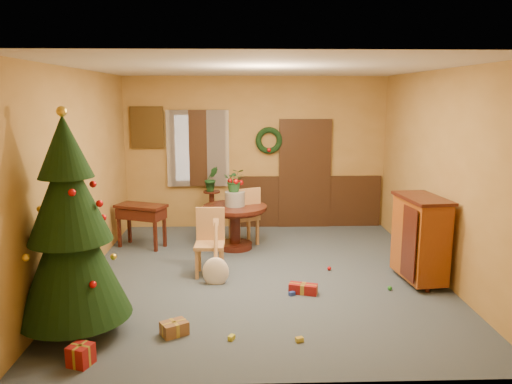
{
  "coord_description": "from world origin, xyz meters",
  "views": [
    {
      "loc": [
        -0.31,
        -6.81,
        2.54
      ],
      "look_at": [
        -0.07,
        0.4,
        1.14
      ],
      "focal_mm": 35.0,
      "sensor_mm": 36.0,
      "label": 1
    }
  ],
  "objects_px": {
    "christmas_tree": "(70,231)",
    "sideboard": "(420,237)",
    "dining_table": "(235,219)",
    "writing_desk": "(141,215)",
    "chair_near": "(210,239)"
  },
  "relations": [
    {
      "from": "dining_table",
      "to": "writing_desk",
      "type": "height_order",
      "value": "writing_desk"
    },
    {
      "from": "christmas_tree",
      "to": "chair_near",
      "type": "bearing_deg",
      "value": 53.99
    },
    {
      "from": "christmas_tree",
      "to": "sideboard",
      "type": "distance_m",
      "value": 4.48
    },
    {
      "from": "writing_desk",
      "to": "sideboard",
      "type": "bearing_deg",
      "value": -23.04
    },
    {
      "from": "chair_near",
      "to": "christmas_tree",
      "type": "xyz_separation_m",
      "value": [
        -1.33,
        -1.84,
        0.65
      ]
    },
    {
      "from": "chair_near",
      "to": "christmas_tree",
      "type": "height_order",
      "value": "christmas_tree"
    },
    {
      "from": "christmas_tree",
      "to": "sideboard",
      "type": "height_order",
      "value": "christmas_tree"
    },
    {
      "from": "dining_table",
      "to": "christmas_tree",
      "type": "xyz_separation_m",
      "value": [
        -1.69,
        -3.03,
        0.64
      ]
    },
    {
      "from": "christmas_tree",
      "to": "sideboard",
      "type": "bearing_deg",
      "value": 18.34
    },
    {
      "from": "dining_table",
      "to": "chair_near",
      "type": "height_order",
      "value": "chair_near"
    },
    {
      "from": "sideboard",
      "to": "dining_table",
      "type": "bearing_deg",
      "value": 147.41
    },
    {
      "from": "chair_near",
      "to": "sideboard",
      "type": "height_order",
      "value": "sideboard"
    },
    {
      "from": "sideboard",
      "to": "writing_desk",
      "type": "bearing_deg",
      "value": 156.96
    },
    {
      "from": "writing_desk",
      "to": "sideboard",
      "type": "xyz_separation_m",
      "value": [
        4.13,
        -1.76,
        0.09
      ]
    },
    {
      "from": "dining_table",
      "to": "writing_desk",
      "type": "relative_size",
      "value": 1.15
    }
  ]
}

